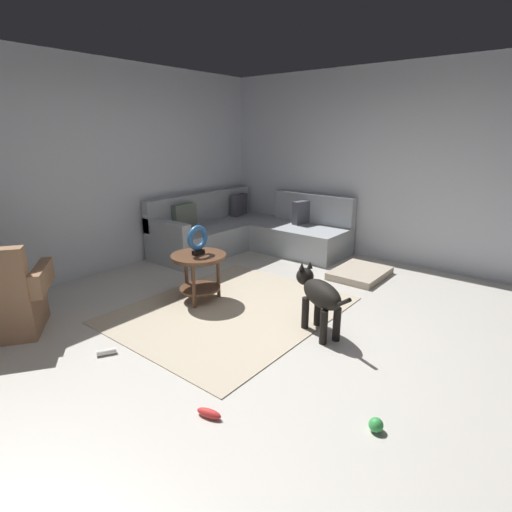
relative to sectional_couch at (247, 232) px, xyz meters
name	(u,v)px	position (x,y,z in m)	size (l,w,h in m)	color
ground_plane	(276,340)	(-1.99, -2.01, -0.34)	(6.00, 6.00, 0.10)	beige
wall_back	(91,170)	(-1.99, 0.93, 1.06)	(6.00, 0.12, 2.70)	silver
wall_right	(403,167)	(0.95, -2.01, 1.06)	(0.12, 6.00, 2.70)	silver
area_rug	(231,310)	(-1.84, -1.31, -0.29)	(2.30, 1.90, 0.01)	#BCAD93
sectional_couch	(247,232)	(0.00, 0.00, 0.00)	(2.20, 2.25, 0.88)	#9EA3A8
armchair	(2,302)	(-3.54, -0.03, 0.03)	(1.00, 0.95, 0.88)	#936B4C
side_table	(199,265)	(-1.87, -0.87, 0.12)	(0.60, 0.60, 0.54)	brown
torus_sculpture	(198,239)	(-1.87, -0.87, 0.42)	(0.28, 0.08, 0.33)	black
dog_bed_mat	(360,273)	(-0.01, -1.93, -0.25)	(0.80, 0.60, 0.09)	#B2A38E
dog	(319,295)	(-1.69, -2.28, 0.09)	(0.44, 0.78, 0.63)	black
dog_toy_ball	(376,425)	(-2.60, -3.23, -0.25)	(0.09, 0.09, 0.09)	green
dog_toy_rope	(107,352)	(-3.16, -1.09, -0.27)	(0.05, 0.05, 0.16)	silver
dog_toy_bone	(209,413)	(-3.17, -2.32, -0.26)	(0.18, 0.06, 0.06)	red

